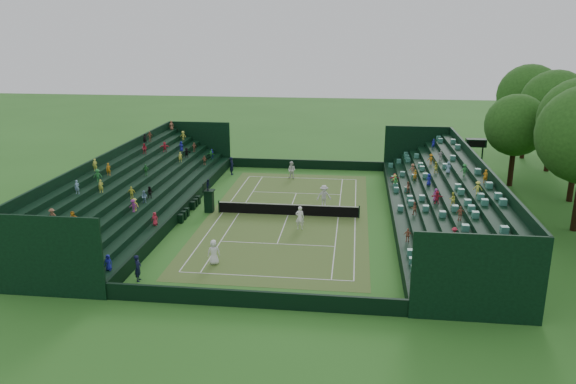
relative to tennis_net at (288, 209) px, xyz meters
name	(u,v)px	position (x,y,z in m)	size (l,w,h in m)	color
ground	(288,215)	(0.00, 0.00, -0.53)	(160.00, 160.00, 0.00)	#2D6821
court_surface	(288,215)	(0.00, 0.00, -0.52)	(12.97, 26.77, 0.01)	#387F2A
perimeter_wall_north	(306,164)	(0.00, 15.88, -0.03)	(17.17, 0.20, 1.00)	black
perimeter_wall_south	(253,299)	(0.00, -15.88, -0.03)	(17.17, 0.20, 1.00)	black
perimeter_wall_east	(393,214)	(8.48, 0.00, -0.03)	(0.20, 31.77, 1.00)	black
perimeter_wall_west	(187,206)	(-8.48, 0.00, -0.03)	(0.20, 31.77, 1.00)	black
north_grandstand	(448,203)	(12.66, 0.00, 1.02)	(6.60, 32.00, 4.90)	black
south_grandstand	(138,192)	(-12.66, 0.00, 1.02)	(6.60, 32.00, 4.90)	black
tennis_net	(288,209)	(0.00, 0.00, 0.00)	(11.67, 0.10, 1.06)	black
scoreboard_tower	(476,144)	(17.75, 16.00, 2.62)	(2.00, 1.00, 3.70)	black
tree_row	(565,118)	(23.85, 9.26, 6.51)	(11.85, 37.34, 10.99)	black
umpire_chair	(209,198)	(-6.65, 0.12, 0.68)	(0.90, 0.90, 2.82)	black
courtside_chairs	(189,208)	(-8.23, -0.32, -0.15)	(0.46, 5.44, 1.00)	black
player_near_west	(214,252)	(-3.58, -10.39, 0.31)	(0.82, 0.53, 1.67)	white
player_near_east	(300,218)	(1.29, -3.13, 0.40)	(0.67, 0.44, 1.84)	white
player_far_west	(292,170)	(-1.03, 11.62, 0.36)	(0.87, 0.67, 1.78)	white
player_far_east	(324,196)	(2.79, 2.59, 0.44)	(1.25, 0.72, 1.94)	silver
line_judge_north	(232,166)	(-7.43, 12.46, 0.41)	(0.68, 0.45, 1.88)	black
line_judge_south	(138,268)	(-7.54, -13.35, 0.31)	(0.61, 0.40, 1.66)	black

